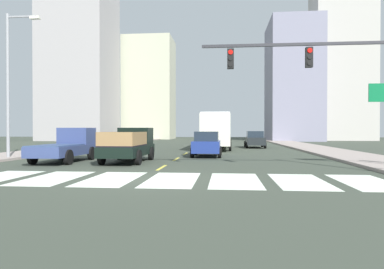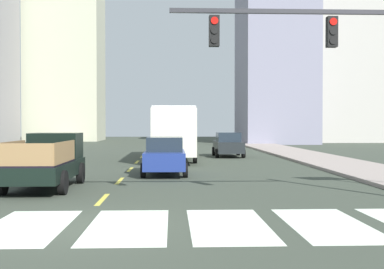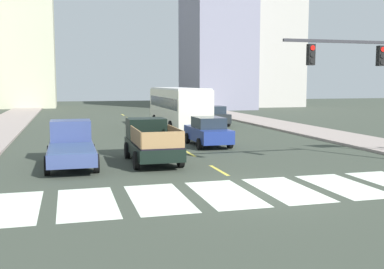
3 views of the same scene
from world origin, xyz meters
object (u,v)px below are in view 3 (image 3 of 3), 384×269
object	(u,v)px
sedan_near_left	(208,131)
pickup_stakebed	(151,142)
pickup_dark	(71,145)
city_bus	(178,105)
sedan_mid	(213,116)

from	to	relation	value
sedan_near_left	pickup_stakebed	bearing A→B (deg)	-133.19
pickup_dark	city_bus	bearing A→B (deg)	59.82
pickup_dark	sedan_near_left	bearing A→B (deg)	30.46
sedan_mid	sedan_near_left	bearing A→B (deg)	-112.06
sedan_mid	sedan_near_left	distance (m)	13.05
pickup_stakebed	sedan_near_left	world-z (taller)	pickup_stakebed
pickup_stakebed	city_bus	size ratio (longest dim) A/B	0.48
pickup_stakebed	pickup_dark	bearing A→B (deg)	-179.92
pickup_dark	pickup_stakebed	bearing A→B (deg)	3.37
pickup_stakebed	sedan_mid	bearing A→B (deg)	60.24
sedan_near_left	city_bus	bearing A→B (deg)	88.28
city_bus	sedan_near_left	xyz separation A→B (m)	(-0.43, -9.42, -1.09)
pickup_stakebed	pickup_dark	size ratio (longest dim) A/B	1.00
pickup_stakebed	sedan_mid	distance (m)	18.71
pickup_stakebed	city_bus	xyz separation A→B (m)	(4.64, 13.77, 1.02)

